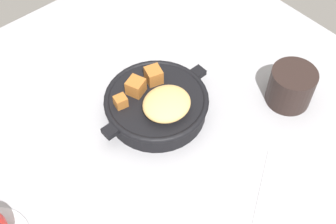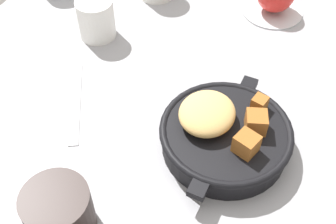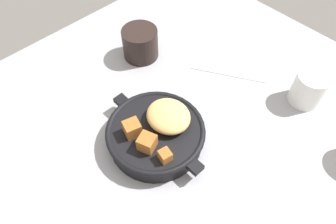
% 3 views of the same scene
% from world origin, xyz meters
% --- Properties ---
extents(ground_plane, '(0.92, 0.98, 0.02)m').
position_xyz_m(ground_plane, '(0.00, 0.00, -0.01)').
color(ground_plane, gray).
extents(cast_iron_skillet, '(0.24, 0.20, 0.08)m').
position_xyz_m(cast_iron_skillet, '(-0.01, -0.06, 0.03)').
color(cast_iron_skillet, black).
rests_on(cast_iron_skillet, ground_plane).
extents(butter_knife, '(0.17, 0.11, 0.00)m').
position_xyz_m(butter_knife, '(-0.03, 0.19, 0.00)').
color(butter_knife, silver).
rests_on(butter_knife, ground_plane).
extents(coffee_mug_dark, '(0.09, 0.09, 0.08)m').
position_xyz_m(coffee_mug_dark, '(-0.23, 0.08, 0.04)').
color(coffee_mug_dark, black).
rests_on(coffee_mug_dark, ground_plane).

